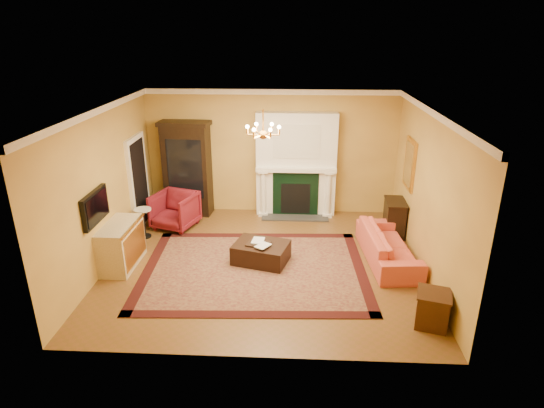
# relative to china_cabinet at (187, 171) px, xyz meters

# --- Properties ---
(floor) EXTENTS (6.00, 5.50, 0.02)m
(floor) POSITION_rel_china_cabinet_xyz_m (2.02, -2.49, -1.10)
(floor) COLOR brown
(floor) RESTS_ON ground
(ceiling) EXTENTS (6.00, 5.50, 0.02)m
(ceiling) POSITION_rel_china_cabinet_xyz_m (2.02, -2.49, 1.92)
(ceiling) COLOR white
(ceiling) RESTS_ON wall_back
(wall_back) EXTENTS (6.00, 0.02, 3.00)m
(wall_back) POSITION_rel_china_cabinet_xyz_m (2.02, 0.27, 0.41)
(wall_back) COLOR gold
(wall_back) RESTS_ON floor
(wall_front) EXTENTS (6.00, 0.02, 3.00)m
(wall_front) POSITION_rel_china_cabinet_xyz_m (2.02, -5.25, 0.41)
(wall_front) COLOR gold
(wall_front) RESTS_ON floor
(wall_left) EXTENTS (0.02, 5.50, 3.00)m
(wall_left) POSITION_rel_china_cabinet_xyz_m (-0.99, -2.49, 0.41)
(wall_left) COLOR gold
(wall_left) RESTS_ON floor
(wall_right) EXTENTS (0.02, 5.50, 3.00)m
(wall_right) POSITION_rel_china_cabinet_xyz_m (5.03, -2.49, 0.41)
(wall_right) COLOR gold
(wall_right) RESTS_ON floor
(fireplace) EXTENTS (1.90, 0.70, 2.50)m
(fireplace) POSITION_rel_china_cabinet_xyz_m (2.62, 0.08, 0.10)
(fireplace) COLOR white
(fireplace) RESTS_ON wall_back
(crown_molding) EXTENTS (6.00, 5.50, 0.12)m
(crown_molding) POSITION_rel_china_cabinet_xyz_m (2.02, -1.53, 1.85)
(crown_molding) COLOR white
(crown_molding) RESTS_ON ceiling
(doorway) EXTENTS (0.08, 1.05, 2.10)m
(doorway) POSITION_rel_china_cabinet_xyz_m (-0.94, -0.79, -0.05)
(doorway) COLOR white
(doorway) RESTS_ON wall_left
(tv_panel) EXTENTS (0.09, 0.95, 0.58)m
(tv_panel) POSITION_rel_china_cabinet_xyz_m (-0.93, -3.09, 0.26)
(tv_panel) COLOR black
(tv_panel) RESTS_ON wall_left
(gilt_mirror) EXTENTS (0.06, 0.76, 1.05)m
(gilt_mirror) POSITION_rel_china_cabinet_xyz_m (4.98, -1.09, 0.56)
(gilt_mirror) COLOR gold
(gilt_mirror) RESTS_ON wall_right
(chandelier) EXTENTS (0.63, 0.55, 0.53)m
(chandelier) POSITION_rel_china_cabinet_xyz_m (2.02, -2.49, 1.51)
(chandelier) COLOR gold
(chandelier) RESTS_ON ceiling
(oriental_rug) EXTENTS (4.36, 3.35, 0.02)m
(oriental_rug) POSITION_rel_china_cabinet_xyz_m (1.85, -2.77, -1.09)
(oriental_rug) COLOR #460F17
(oriental_rug) RESTS_ON floor
(china_cabinet) EXTENTS (1.13, 0.60, 2.19)m
(china_cabinet) POSITION_rel_china_cabinet_xyz_m (0.00, 0.00, 0.00)
(china_cabinet) COLOR black
(china_cabinet) RESTS_ON floor
(wingback_armchair) EXTENTS (1.10, 1.06, 0.91)m
(wingback_armchair) POSITION_rel_china_cabinet_xyz_m (-0.14, -0.89, -0.64)
(wingback_armchair) COLOR maroon
(wingback_armchair) RESTS_ON floor
(pedestal_table) EXTENTS (0.37, 0.37, 0.66)m
(pedestal_table) POSITION_rel_china_cabinet_xyz_m (-0.68, -1.45, -0.71)
(pedestal_table) COLOR black
(pedestal_table) RESTS_ON floor
(commode) EXTENTS (0.56, 1.16, 0.86)m
(commode) POSITION_rel_china_cabinet_xyz_m (-0.71, -2.72, -0.66)
(commode) COLOR beige
(commode) RESTS_ON floor
(coral_sofa) EXTENTS (0.80, 2.17, 0.83)m
(coral_sofa) POSITION_rel_china_cabinet_xyz_m (4.45, -2.24, -0.68)
(coral_sofa) COLOR #CD5441
(coral_sofa) RESTS_ON floor
(end_table) EXTENTS (0.58, 0.58, 0.54)m
(end_table) POSITION_rel_china_cabinet_xyz_m (4.74, -4.35, -0.82)
(end_table) COLOR #3A1A0F
(end_table) RESTS_ON floor
(console_table) EXTENTS (0.43, 0.71, 0.77)m
(console_table) POSITION_rel_china_cabinet_xyz_m (4.80, -1.05, -0.71)
(console_table) COLOR black
(console_table) RESTS_ON floor
(leather_ottoman) EXTENTS (1.18, 0.99, 0.38)m
(leather_ottoman) POSITION_rel_china_cabinet_xyz_m (1.96, -2.46, -0.89)
(leather_ottoman) COLOR black
(leather_ottoman) RESTS_ON oriental_rug
(ottoman_tray) EXTENTS (0.51, 0.44, 0.03)m
(ottoman_tray) POSITION_rel_china_cabinet_xyz_m (1.91, -2.50, -0.68)
(ottoman_tray) COLOR black
(ottoman_tray) RESTS_ON leather_ottoman
(book_a) EXTENTS (0.23, 0.06, 0.31)m
(book_a) POSITION_rel_china_cabinet_xyz_m (1.78, -2.41, -0.51)
(book_a) COLOR gray
(book_a) RESTS_ON ottoman_tray
(book_b) EXTENTS (0.19, 0.14, 0.30)m
(book_b) POSITION_rel_china_cabinet_xyz_m (1.92, -2.57, -0.52)
(book_b) COLOR gray
(book_b) RESTS_ON ottoman_tray
(topiary_left) EXTENTS (0.17, 0.17, 0.47)m
(topiary_left) POSITION_rel_china_cabinet_xyz_m (1.90, 0.04, 0.39)
(topiary_left) COLOR tan
(topiary_left) RESTS_ON fireplace
(topiary_right) EXTENTS (0.18, 0.18, 0.48)m
(topiary_right) POSITION_rel_china_cabinet_xyz_m (3.30, 0.04, 0.40)
(topiary_right) COLOR tan
(topiary_right) RESTS_ON fireplace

